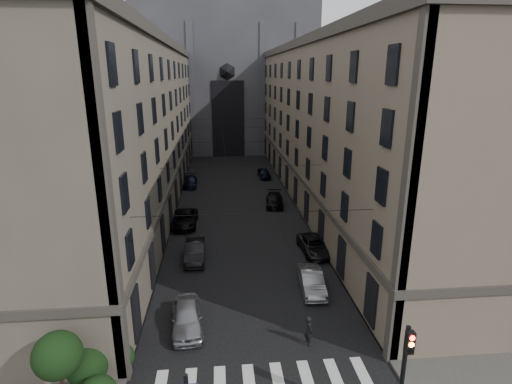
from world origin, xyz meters
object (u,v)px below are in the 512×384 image
object	(u,v)px
car_left_far	(190,181)
car_right_midnear	(315,245)
car_left_near	(187,317)
car_right_midfar	(274,200)
pedestrian	(309,330)
gothic_tower	(226,60)
car_left_midnear	(195,251)
car_right_far	(264,173)
car_right_near	(312,281)
traffic_light_right	(405,367)
car_left_midfar	(185,219)

from	to	relation	value
car_left_far	car_right_midnear	world-z (taller)	car_right_midnear
car_left_near	car_right_midfar	world-z (taller)	car_left_near
car_left_near	pedestrian	world-z (taller)	pedestrian
gothic_tower	car_right_midnear	xyz separation A→B (m)	(6.20, -54.82, -17.11)
car_left_near	pedestrian	size ratio (longest dim) A/B	2.54
car_left_midnear	car_left_far	distance (m)	23.43
car_left_near	car_left_far	bearing A→B (deg)	88.41
car_left_far	car_right_far	size ratio (longest dim) A/B	1.12
car_left_midnear	gothic_tower	bearing A→B (deg)	84.95
car_left_midnear	car_right_near	xyz separation A→B (m)	(8.69, -5.84, -0.03)
traffic_light_right	gothic_tower	bearing A→B (deg)	94.38
car_right_far	pedestrian	size ratio (longest dim) A/B	2.31
car_left_near	car_left_midnear	world-z (taller)	car_left_near
gothic_tower	car_right_midnear	size ratio (longest dim) A/B	11.76
traffic_light_right	pedestrian	distance (m)	7.05
car_left_near	car_left_midnear	bearing A→B (deg)	85.23
car_left_midnear	car_left_near	bearing A→B (deg)	-90.70
car_right_midfar	car_right_far	world-z (taller)	car_right_far
car_left_near	car_right_midnear	distance (m)	14.40
gothic_tower	car_right_midfar	world-z (taller)	gothic_tower
gothic_tower	car_left_near	xyz separation A→B (m)	(-4.20, -64.77, -17.01)
car_left_near	car_left_midnear	distance (m)	9.58
car_left_midnear	traffic_light_right	bearing A→B (deg)	-61.92
car_right_near	car_right_far	size ratio (longest dim) A/B	1.06
traffic_light_right	car_right_far	bearing A→B (deg)	91.04
gothic_tower	car_right_near	bearing A→B (deg)	-85.79
traffic_light_right	car_right_midfar	distance (m)	31.61
car_right_midnear	car_right_far	world-z (taller)	car_right_far
traffic_light_right	car_right_midnear	bearing A→B (deg)	88.11
gothic_tower	car_right_far	bearing A→B (deg)	-80.34
car_right_near	car_right_midfar	size ratio (longest dim) A/B	0.91
car_left_near	pedestrian	distance (m)	7.46
car_left_midfar	car_right_midnear	world-z (taller)	car_left_midfar
traffic_light_right	car_left_near	size ratio (longest dim) A/B	1.12
traffic_light_right	car_left_midfar	world-z (taller)	traffic_light_right
traffic_light_right	car_left_far	size ratio (longest dim) A/B	1.11
car_left_far	car_right_midfar	size ratio (longest dim) A/B	0.96
traffic_light_right	car_left_midnear	bearing A→B (deg)	118.78
gothic_tower	car_left_midnear	distance (m)	57.91
car_left_midnear	car_left_midfar	world-z (taller)	car_left_midnear
car_left_far	pedestrian	size ratio (longest dim) A/B	2.58
car_right_midfar	car_right_far	distance (m)	13.42
gothic_tower	car_right_far	size ratio (longest dim) A/B	13.79
gothic_tower	car_left_near	size ratio (longest dim) A/B	12.51
traffic_light_right	car_left_midfar	xyz separation A→B (m)	(-11.26, 25.93, -2.54)
car_left_far	car_right_near	bearing A→B (deg)	-71.17
traffic_light_right	car_right_near	distance (m)	12.32
car_left_midnear	car_right_midfar	distance (m)	16.19
car_right_midnear	car_right_far	xyz separation A→B (m)	(-1.41, 26.69, 0.03)
car_left_midfar	car_left_midnear	bearing A→B (deg)	-78.60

